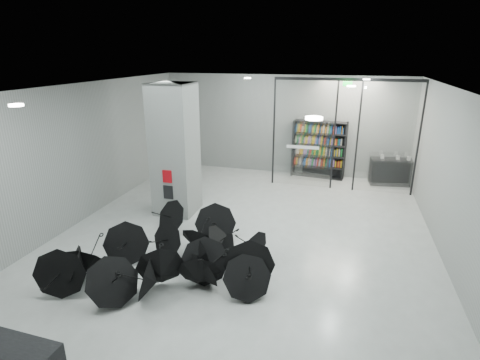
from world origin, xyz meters
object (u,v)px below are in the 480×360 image
(bench, at_px, (17,357))
(umbrella_cluster, at_px, (174,261))
(column, at_px, (175,150))
(shop_counter, at_px, (393,172))
(bookshelf, at_px, (319,149))

(bench, distance_m, umbrella_cluster, 3.45)
(column, distance_m, umbrella_cluster, 4.01)
(bench, height_order, shop_counter, shop_counter)
(bench, xyz_separation_m, bookshelf, (3.81, 11.32, 0.92))
(umbrella_cluster, bearing_deg, column, 113.21)
(shop_counter, bearing_deg, bench, -127.96)
(bench, relative_size, umbrella_cluster, 0.27)
(bench, xyz_separation_m, umbrella_cluster, (1.22, 3.22, 0.09))
(bookshelf, bearing_deg, shop_counter, 3.91)
(column, bearing_deg, bookshelf, 49.79)
(column, bearing_deg, shop_counter, 33.71)
(shop_counter, bearing_deg, column, -153.45)
(column, relative_size, bench, 2.95)
(shop_counter, relative_size, umbrella_cluster, 0.33)
(bookshelf, bearing_deg, umbrella_cluster, -100.16)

